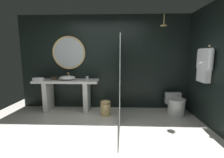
# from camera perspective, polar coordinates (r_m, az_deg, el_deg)

# --- Properties ---
(ground_plane) EXTENTS (5.76, 5.76, 0.00)m
(ground_plane) POSITION_cam_1_polar(r_m,az_deg,el_deg) (3.02, -5.61, -21.54)
(ground_plane) COLOR silver
(back_wall_panel) EXTENTS (4.80, 0.10, 2.60)m
(back_wall_panel) POSITION_cam_1_polar(r_m,az_deg,el_deg) (4.50, -2.56, 5.94)
(back_wall_panel) COLOR black
(back_wall_panel) RESTS_ON ground_plane
(side_wall_right) EXTENTS (0.10, 2.47, 2.60)m
(side_wall_right) POSITION_cam_1_polar(r_m,az_deg,el_deg) (3.89, 32.86, 4.10)
(side_wall_right) COLOR black
(side_wall_right) RESTS_ON ground_plane
(vanity_counter) EXTENTS (1.70, 0.56, 0.85)m
(vanity_counter) POSITION_cam_1_polar(r_m,az_deg,el_deg) (4.46, -15.86, -4.00)
(vanity_counter) COLOR silver
(vanity_counter) RESTS_ON ground_plane
(vessel_sink) EXTENTS (0.43, 0.36, 0.19)m
(vessel_sink) POSITION_cam_1_polar(r_m,az_deg,el_deg) (4.37, -15.90, 0.42)
(vessel_sink) COLOR white
(vessel_sink) RESTS_ON vanity_counter
(tumbler_cup) EXTENTS (0.08, 0.08, 0.10)m
(tumbler_cup) POSITION_cam_1_polar(r_m,az_deg,el_deg) (4.25, -9.02, 0.31)
(tumbler_cup) COLOR silver
(tumbler_cup) RESTS_ON vanity_counter
(tissue_box) EXTENTS (0.15, 0.10, 0.07)m
(tissue_box) POSITION_cam_1_polar(r_m,az_deg,el_deg) (4.55, -19.98, 0.25)
(tissue_box) COLOR #3D3323
(tissue_box) RESTS_ON vanity_counter
(round_wall_mirror) EXTENTS (0.93, 0.05, 0.93)m
(round_wall_mirror) POSITION_cam_1_polar(r_m,az_deg,el_deg) (4.60, -15.38, 9.14)
(round_wall_mirror) COLOR tan
(shower_glass_panel) EXTENTS (0.02, 1.26, 1.95)m
(shower_glass_panel) POSITION_cam_1_polar(r_m,az_deg,el_deg) (3.84, 2.76, 0.57)
(shower_glass_panel) COLOR silver
(shower_glass_panel) RESTS_ON ground_plane
(rain_shower_head) EXTENTS (0.16, 0.16, 0.28)m
(rain_shower_head) POSITION_cam_1_polar(r_m,az_deg,el_deg) (4.28, 18.21, 18.28)
(rain_shower_head) COLOR tan
(hanging_bathrobe) EXTENTS (0.20, 0.53, 0.78)m
(hanging_bathrobe) POSITION_cam_1_polar(r_m,az_deg,el_deg) (3.90, 30.42, 4.75)
(hanging_bathrobe) COLOR tan
(toilet) EXTENTS (0.44, 0.60, 0.51)m
(toilet) POSITION_cam_1_polar(r_m,az_deg,el_deg) (4.45, 22.00, -8.59)
(toilet) COLOR white
(toilet) RESTS_ON ground_plane
(waste_bin) EXTENTS (0.26, 0.26, 0.39)m
(waste_bin) POSITION_cam_1_polar(r_m,az_deg,el_deg) (4.05, -2.34, -10.33)
(waste_bin) COLOR tan
(waste_bin) RESTS_ON ground_plane
(folded_hand_towel) EXTENTS (0.26, 0.20, 0.08)m
(folded_hand_towel) POSITION_cam_1_polar(r_m,az_deg,el_deg) (4.50, -25.13, -0.10)
(folded_hand_towel) COLOR white
(folded_hand_towel) RESTS_ON vanity_counter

